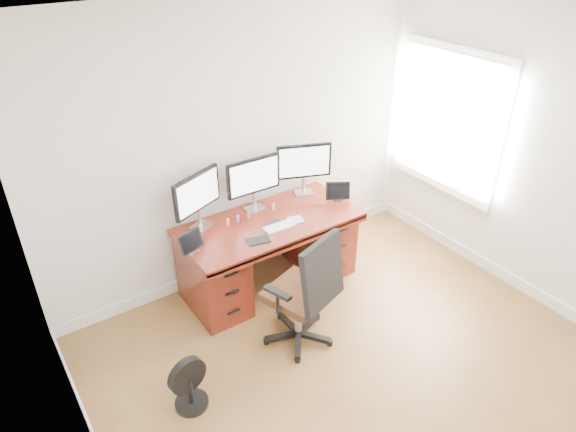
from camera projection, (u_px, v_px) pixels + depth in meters
ground at (400, 408)px, 3.88m from camera, size 4.50×4.50×0.00m
back_wall at (243, 145)px, 4.78m from camera, size 4.00×0.10×2.70m
desk at (269, 250)px, 4.97m from camera, size 1.70×0.80×0.75m
office_chair at (303, 308)px, 4.31m from camera, size 0.73×0.73×1.09m
floor_fan at (189, 385)px, 3.79m from camera, size 0.31×0.26×0.44m
monitor_left at (197, 194)px, 4.50m from camera, size 0.52×0.24×0.53m
monitor_center at (254, 178)px, 4.78m from camera, size 0.55×0.14×0.53m
monitor_right at (304, 163)px, 5.07m from camera, size 0.52×0.24×0.53m
tablet_left at (192, 243)px, 4.30m from camera, size 0.25×0.14×0.19m
tablet_right at (338, 193)px, 5.06m from camera, size 0.24×0.18×0.19m
keyboard at (279, 227)px, 4.66m from camera, size 0.30×0.13×0.01m
trackpad at (296, 220)px, 4.77m from camera, size 0.16×0.16×0.01m
drawing_tablet at (258, 240)px, 4.48m from camera, size 0.22×0.17×0.01m
phone at (274, 222)px, 4.73m from camera, size 0.16×0.12×0.01m
figurine_orange at (228, 221)px, 4.68m from camera, size 0.03×0.03×0.07m
figurine_purple at (238, 218)px, 4.73m from camera, size 0.03×0.03×0.07m
figurine_brown at (248, 215)px, 4.78m from camera, size 0.03×0.03×0.07m
figurine_yellow at (274, 206)px, 4.92m from camera, size 0.03×0.03×0.07m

